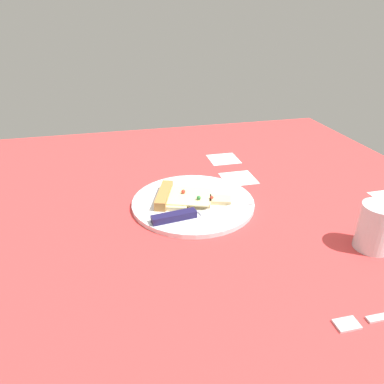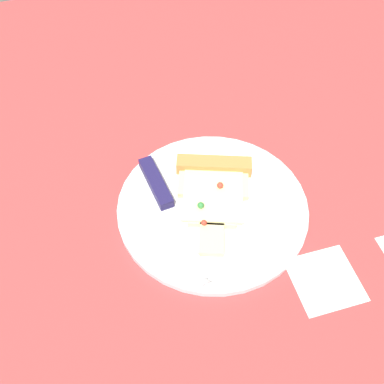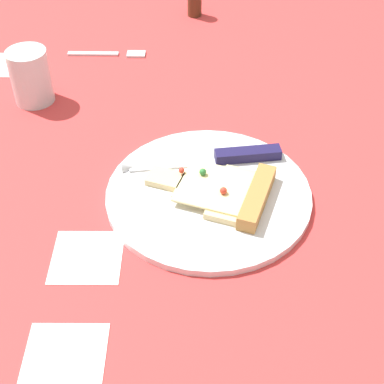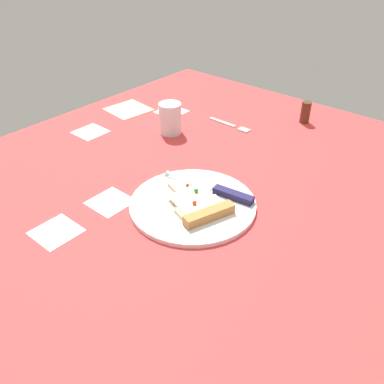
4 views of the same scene
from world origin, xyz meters
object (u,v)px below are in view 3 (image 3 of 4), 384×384
Objects in this scene: knife at (218,158)px; drinking_glass at (31,76)px; pepper_shaker at (195,0)px; pizza_slice at (226,192)px; fork at (111,53)px; plate at (208,194)px.

drinking_glass reaches higher than knife.
pizza_slice is at bearing 94.48° from pepper_shaker.
fork is (20.08, -34.10, -1.30)cm from knife.
fork is at bearing -125.66° from drinking_glass.
pizza_slice is 59.63cm from pepper_shaker.
pizza_slice reaches higher than knife.
pizza_slice is 0.79× the size of knife.
fork is at bearing 47.07° from pepper_shaker.
drinking_glass reaches higher than fork.
knife is 39.59cm from fork.
pizza_slice is (-2.49, 0.85, 1.32)cm from plate.
pizza_slice reaches higher than fork.
drinking_glass is 20.23cm from fork.
plate is at bearing 140.39° from drinking_glass.
pizza_slice is 2.75× the size of pepper_shaker.
drinking_glass reaches higher than pizza_slice.
knife is at bearing 150.26° from drinking_glass.
fork is (-11.52, -16.05, -4.32)cm from drinking_glass.
drinking_glass is (30.09, -24.90, 4.17)cm from plate.
drinking_glass is (32.57, -25.75, 2.85)cm from pizza_slice.
pepper_shaker is at bearing -3.77° from knife.
fork is at bearing -65.61° from plate.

